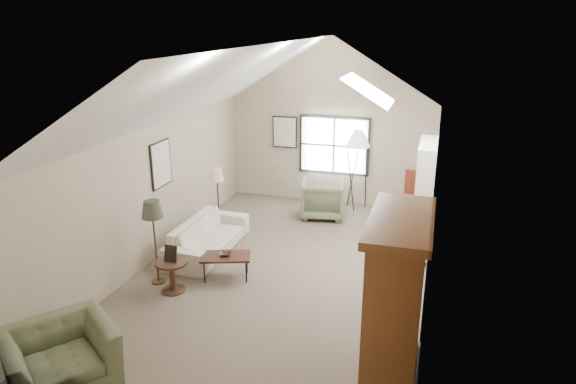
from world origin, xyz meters
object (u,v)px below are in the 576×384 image
(side_table, at_px, (172,276))
(side_chair, at_px, (410,193))
(sofa, at_px, (208,236))
(armchair_far, at_px, (322,199))
(coffee_table, at_px, (226,267))
(armchair_near, at_px, (61,360))
(armoire, at_px, (395,303))

(side_table, xyz_separation_m, side_chair, (3.52, 4.87, 0.23))
(sofa, xyz_separation_m, armchair_far, (1.72, 2.49, 0.11))
(coffee_table, bearing_deg, sofa, 129.95)
(sofa, height_order, side_chair, side_chair)
(side_chair, bearing_deg, armchair_near, -100.24)
(armchair_far, xyz_separation_m, coffee_table, (-0.94, -3.41, -0.21))
(side_table, bearing_deg, armchair_far, 68.41)
(sofa, xyz_separation_m, side_chair, (3.62, 3.27, 0.19))
(armoire, distance_m, sofa, 4.82)
(armchair_far, relative_size, coffee_table, 1.11)
(armchair_far, bearing_deg, sofa, 45.17)
(armchair_near, distance_m, coffee_table, 3.31)
(armchair_near, relative_size, coffee_table, 1.44)
(sofa, relative_size, side_chair, 2.17)
(sofa, distance_m, armchair_far, 3.03)
(sofa, xyz_separation_m, coffee_table, (0.77, -0.92, -0.10))
(armoire, xyz_separation_m, side_chair, (-0.20, 6.10, -0.59))
(side_table, bearing_deg, armchair_near, -92.68)
(armchair_near, height_order, armchair_far, armchair_far)
(coffee_table, distance_m, side_table, 0.96)
(sofa, bearing_deg, side_table, -175.13)
(side_chair, bearing_deg, sofa, -121.99)
(armchair_near, bearing_deg, side_chair, 10.72)
(armoire, height_order, armchair_far, armoire)
(coffee_table, distance_m, side_chair, 5.07)
(sofa, relative_size, armchair_far, 2.30)
(sofa, bearing_deg, coffee_table, -138.76)
(armoire, height_order, armchair_near, armoire)
(armchair_near, xyz_separation_m, armchair_far, (1.74, 6.62, 0.03))
(armchair_far, xyz_separation_m, side_table, (-1.62, -4.09, -0.16))
(armoire, xyz_separation_m, armchair_near, (-3.84, -1.30, -0.70))
(armoire, relative_size, coffee_table, 2.56)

